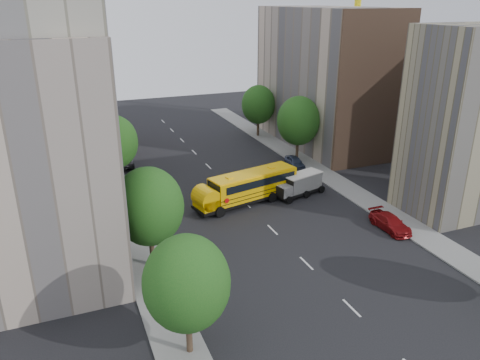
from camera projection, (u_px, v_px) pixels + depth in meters
ground at (263, 220)px, 42.78m from camera, size 120.00×120.00×0.00m
sidewalk_left at (127, 218)px, 43.09m from camera, size 3.00×80.00×0.12m
sidewalk_right at (340, 184)px, 51.07m from camera, size 3.00×80.00×0.12m
lane_markings at (225, 183)px, 51.43m from camera, size 0.15×64.00×0.01m
building_left_cream at (34, 116)px, 38.10m from camera, size 10.00×26.00×20.00m
building_left_redbrick at (40, 105)px, 58.40m from camera, size 10.00×15.00×13.00m
building_left_near at (36, 176)px, 29.56m from camera, size 10.00×7.00×17.00m
building_right_near at (468, 123)px, 42.05m from camera, size 10.00×7.00×17.00m
building_right_far at (324, 78)px, 63.07m from camera, size 10.00×22.00×18.00m
building_right_sidewall at (375, 92)px, 53.55m from camera, size 10.10×0.30×18.00m
street_tree_0 at (187, 283)px, 25.17m from camera, size 4.80×4.80×7.41m
street_tree_1 at (149, 207)px, 33.71m from camera, size 5.12×5.12×7.90m
street_tree_2 at (114, 142)px, 49.32m from camera, size 4.99×4.99×7.71m
street_tree_4 at (298, 121)px, 56.87m from camera, size 5.25×5.25×8.10m
street_tree_5 at (258, 105)px, 67.39m from camera, size 4.86×4.86×7.51m
school_bus at (246, 187)px, 45.81m from camera, size 11.50×4.92×3.17m
safari_truck at (299, 184)px, 47.88m from camera, size 5.60×3.22×2.27m
parked_car_0 at (188, 265)px, 34.35m from camera, size 1.90×4.20×1.40m
parked_car_1 at (141, 184)px, 49.16m from camera, size 1.93×4.57×1.47m
parked_car_2 at (122, 160)px, 56.54m from camera, size 2.48×5.09×1.39m
parked_car_3 at (390, 223)px, 40.92m from camera, size 1.84×4.48×1.30m
parked_car_4 at (295, 162)px, 56.17m from camera, size 1.89×3.92×1.29m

